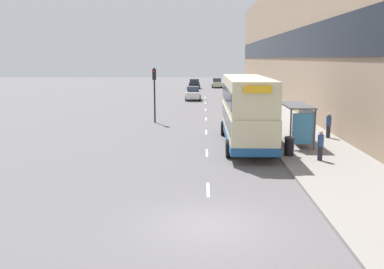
{
  "coord_description": "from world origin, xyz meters",
  "views": [
    {
      "loc": [
        -0.2,
        -13.44,
        5.48
      ],
      "look_at": [
        -1.03,
        16.55,
        0.11
      ],
      "focal_mm": 40.0,
      "sensor_mm": 36.0,
      "label": 1
    }
  ],
  "objects_px": {
    "pedestrian_at_shelter": "(329,125)",
    "litter_bin": "(289,146)",
    "bus_shelter": "(300,117)",
    "car_2": "(193,93)",
    "double_decker_bus_near": "(246,110)",
    "car_1": "(217,83)",
    "traffic_light_far_kerb": "(154,86)",
    "pedestrian_1": "(320,145)",
    "car_0": "(194,84)"
  },
  "relations": [
    {
      "from": "bus_shelter",
      "to": "car_2",
      "type": "distance_m",
      "value": 30.82
    },
    {
      "from": "car_2",
      "to": "pedestrian_at_shelter",
      "type": "xyz_separation_m",
      "value": [
        9.88,
        -27.55,
        0.13
      ]
    },
    {
      "from": "double_decker_bus_near",
      "to": "traffic_light_far_kerb",
      "type": "xyz_separation_m",
      "value": [
        -6.87,
        9.64,
        0.87
      ]
    },
    {
      "from": "litter_bin",
      "to": "traffic_light_far_kerb",
      "type": "distance_m",
      "value": 15.98
    },
    {
      "from": "pedestrian_at_shelter",
      "to": "car_2",
      "type": "bearing_deg",
      "value": 109.72
    },
    {
      "from": "bus_shelter",
      "to": "pedestrian_1",
      "type": "distance_m",
      "value": 4.36
    },
    {
      "from": "car_2",
      "to": "litter_bin",
      "type": "distance_m",
      "value": 33.62
    },
    {
      "from": "bus_shelter",
      "to": "traffic_light_far_kerb",
      "type": "height_order",
      "value": "traffic_light_far_kerb"
    },
    {
      "from": "car_1",
      "to": "pedestrian_at_shelter",
      "type": "xyz_separation_m",
      "value": [
        6.01,
        -52.09,
        0.14
      ]
    },
    {
      "from": "pedestrian_at_shelter",
      "to": "car_1",
      "type": "bearing_deg",
      "value": 96.58
    },
    {
      "from": "pedestrian_1",
      "to": "double_decker_bus_near",
      "type": "bearing_deg",
      "value": 127.92
    },
    {
      "from": "car_0",
      "to": "pedestrian_1",
      "type": "xyz_separation_m",
      "value": [
        7.89,
        -56.47,
        0.1
      ]
    },
    {
      "from": "double_decker_bus_near",
      "to": "traffic_light_far_kerb",
      "type": "relative_size",
      "value": 2.31
    },
    {
      "from": "car_2",
      "to": "traffic_light_far_kerb",
      "type": "bearing_deg",
      "value": 82.07
    },
    {
      "from": "pedestrian_1",
      "to": "traffic_light_far_kerb",
      "type": "xyz_separation_m",
      "value": [
        -10.36,
        14.11,
        2.2
      ]
    },
    {
      "from": "bus_shelter",
      "to": "pedestrian_at_shelter",
      "type": "bearing_deg",
      "value": 43.33
    },
    {
      "from": "car_1",
      "to": "car_2",
      "type": "relative_size",
      "value": 1.06
    },
    {
      "from": "double_decker_bus_near",
      "to": "car_0",
      "type": "bearing_deg",
      "value": 94.85
    },
    {
      "from": "double_decker_bus_near",
      "to": "litter_bin",
      "type": "height_order",
      "value": "double_decker_bus_near"
    },
    {
      "from": "car_1",
      "to": "car_2",
      "type": "bearing_deg",
      "value": -98.95
    },
    {
      "from": "double_decker_bus_near",
      "to": "litter_bin",
      "type": "bearing_deg",
      "value": -58.33
    },
    {
      "from": "bus_shelter",
      "to": "pedestrian_at_shelter",
      "type": "distance_m",
      "value": 3.54
    },
    {
      "from": "pedestrian_at_shelter",
      "to": "bus_shelter",
      "type": "bearing_deg",
      "value": -136.67
    },
    {
      "from": "pedestrian_1",
      "to": "car_1",
      "type": "bearing_deg",
      "value": 93.61
    },
    {
      "from": "car_0",
      "to": "litter_bin",
      "type": "relative_size",
      "value": 4.2
    },
    {
      "from": "car_0",
      "to": "car_1",
      "type": "relative_size",
      "value": 1.02
    },
    {
      "from": "double_decker_bus_near",
      "to": "car_2",
      "type": "xyz_separation_m",
      "value": [
        -4.08,
        29.69,
        -1.4
      ]
    },
    {
      "from": "bus_shelter",
      "to": "traffic_light_far_kerb",
      "type": "relative_size",
      "value": 0.9
    },
    {
      "from": "double_decker_bus_near",
      "to": "pedestrian_at_shelter",
      "type": "xyz_separation_m",
      "value": [
        5.79,
        2.14,
        -1.27
      ]
    },
    {
      "from": "car_1",
      "to": "double_decker_bus_near",
      "type": "bearing_deg",
      "value": -89.77
    },
    {
      "from": "bus_shelter",
      "to": "traffic_light_far_kerb",
      "type": "xyz_separation_m",
      "value": [
        -10.17,
        9.85,
        1.28
      ]
    },
    {
      "from": "car_2",
      "to": "pedestrian_at_shelter",
      "type": "distance_m",
      "value": 29.27
    },
    {
      "from": "pedestrian_1",
      "to": "car_0",
      "type": "bearing_deg",
      "value": 97.96
    },
    {
      "from": "double_decker_bus_near",
      "to": "car_2",
      "type": "bearing_deg",
      "value": 97.83
    },
    {
      "from": "litter_bin",
      "to": "traffic_light_far_kerb",
      "type": "height_order",
      "value": "traffic_light_far_kerb"
    },
    {
      "from": "traffic_light_far_kerb",
      "to": "car_0",
      "type": "bearing_deg",
      "value": 86.67
    },
    {
      "from": "bus_shelter",
      "to": "traffic_light_far_kerb",
      "type": "bearing_deg",
      "value": 135.92
    },
    {
      "from": "car_2",
      "to": "traffic_light_far_kerb",
      "type": "distance_m",
      "value": 20.37
    },
    {
      "from": "car_0",
      "to": "car_1",
      "type": "distance_m",
      "value": 4.75
    },
    {
      "from": "double_decker_bus_near",
      "to": "traffic_light_far_kerb",
      "type": "bearing_deg",
      "value": 125.51
    },
    {
      "from": "car_1",
      "to": "traffic_light_far_kerb",
      "type": "relative_size",
      "value": 0.92
    },
    {
      "from": "pedestrian_at_shelter",
      "to": "litter_bin",
      "type": "bearing_deg",
      "value": -124.05
    },
    {
      "from": "car_0",
      "to": "car_2",
      "type": "height_order",
      "value": "car_2"
    },
    {
      "from": "double_decker_bus_near",
      "to": "litter_bin",
      "type": "distance_m",
      "value": 4.27
    },
    {
      "from": "car_2",
      "to": "litter_bin",
      "type": "bearing_deg",
      "value": 100.55
    },
    {
      "from": "car_2",
      "to": "traffic_light_far_kerb",
      "type": "height_order",
      "value": "traffic_light_far_kerb"
    },
    {
      "from": "litter_bin",
      "to": "traffic_light_far_kerb",
      "type": "bearing_deg",
      "value": 124.55
    },
    {
      "from": "car_1",
      "to": "traffic_light_far_kerb",
      "type": "distance_m",
      "value": 45.15
    },
    {
      "from": "car_1",
      "to": "pedestrian_at_shelter",
      "type": "distance_m",
      "value": 52.44
    },
    {
      "from": "double_decker_bus_near",
      "to": "pedestrian_at_shelter",
      "type": "bearing_deg",
      "value": 20.25
    }
  ]
}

